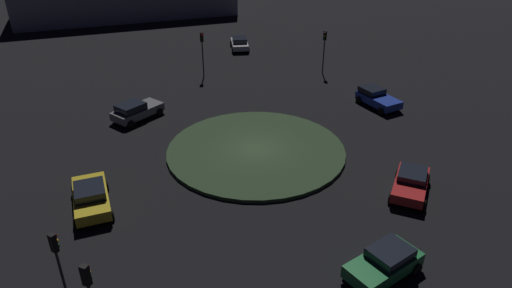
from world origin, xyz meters
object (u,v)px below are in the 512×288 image
Objects in this scene: car_silver at (240,43)px; car_grey at (136,110)px; car_red at (411,183)px; car_green at (385,263)px; traffic_light_east at (202,46)px; car_blue at (377,98)px; traffic_light_northwest_near at (57,254)px; car_yellow at (91,197)px; traffic_light_southeast at (324,44)px.

car_grey is at bearing 151.26° from car_silver.
car_red is at bearing -165.72° from car_silver.
car_green is (-6.71, 3.77, 0.05)m from car_red.
car_grey is (11.72, 18.23, 0.05)m from car_red.
car_grey is at bearing -43.31° from traffic_light_east.
traffic_light_east is at bearing 153.87° from car_silver.
car_blue is 28.64m from traffic_light_northwest_near.
car_silver is 31.91m from car_yellow.
car_grey is (-18.46, 9.03, 0.03)m from car_silver.
car_blue is 20.14m from car_grey.
car_green reaches higher than car_silver.
traffic_light_southeast is at bearing 4.88° from traffic_light_northwest_near.
car_blue is at bearing -137.86° from car_green.
traffic_light_southeast is 1.17× the size of traffic_light_northwest_near.
traffic_light_southeast reaches higher than car_yellow.
traffic_light_southeast is at bearing 175.02° from car_blue.
car_yellow is 11.95m from car_grey.
car_yellow is at bearing 40.74° from traffic_light_northwest_near.
car_yellow reaches higher than car_green.
car_green is 23.43m from car_grey.
car_green is 28.18m from traffic_light_southeast.
traffic_light_east is (-0.07, 11.93, 0.07)m from traffic_light_southeast.
traffic_light_southeast is at bearing -127.18° from car_green.
car_blue is 20.49m from car_green.
car_blue is 1.01× the size of car_grey.
car_blue is 1.15× the size of traffic_light_northwest_near.
traffic_light_northwest_near is (-20.19, 20.22, 1.93)m from car_blue.
traffic_light_northwest_near is (-7.20, 18.34, 1.95)m from car_red.
traffic_light_northwest_near is (-28.38, 5.24, -0.49)m from traffic_light_east.
traffic_light_east is (8.19, 14.98, 2.42)m from car_blue.
traffic_light_southeast reaches higher than car_green.
car_red is at bearing -106.64° from car_yellow.
traffic_light_southeast is 0.98× the size of traffic_light_east.
traffic_light_northwest_near is at bearing -4.45° from traffic_light_southeast.
car_yellow is 24.63m from car_blue.
car_green is (-36.89, -5.43, 0.03)m from car_silver.
car_red is 21.67m from car_grey.
traffic_light_northwest_near is at bearing -41.51° from car_red.
car_silver is 20.45m from car_blue.
traffic_light_east reaches higher than traffic_light_southeast.
traffic_light_southeast is (21.25, 1.17, 2.38)m from car_red.
traffic_light_southeast reaches higher than car_red.
car_yellow is at bearing -62.32° from car_red.
car_yellow is 1.08× the size of car_red.
traffic_light_northwest_near is at bearing -25.31° from traffic_light_east.
car_blue is 13.12m from car_red.
car_yellow is 1.11× the size of car_grey.
traffic_light_east reaches higher than car_yellow.
car_red is 7.70m from car_green.
car_blue is 17.24m from traffic_light_east.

